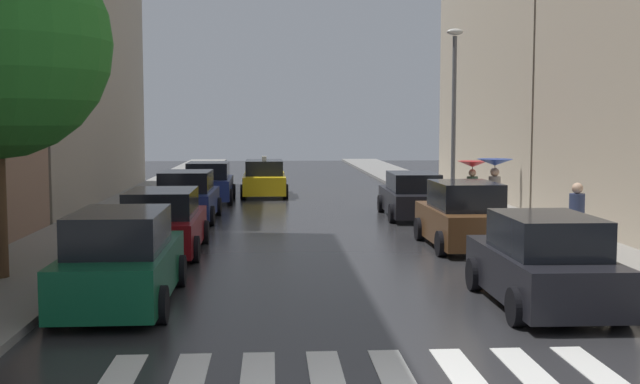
# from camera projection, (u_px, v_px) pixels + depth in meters

# --- Properties ---
(ground_plane) EXTENTS (28.00, 72.00, 0.04)m
(ground_plane) POSITION_uv_depth(u_px,v_px,m) (300.00, 204.00, 32.12)
(ground_plane) COLOR #29292B
(sidewalk_left) EXTENTS (3.00, 72.00, 0.15)m
(sidewalk_left) POSITION_uv_depth(u_px,v_px,m) (139.00, 203.00, 31.70)
(sidewalk_left) COLOR gray
(sidewalk_left) RESTS_ON ground
(sidewalk_right) EXTENTS (3.00, 72.00, 0.15)m
(sidewalk_right) POSITION_uv_depth(u_px,v_px,m) (456.00, 201.00, 32.51)
(sidewalk_right) COLOR gray
(sidewalk_right) RESTS_ON ground
(crosswalk_stripes) EXTENTS (6.75, 2.20, 0.01)m
(crosswalk_stripes) POSITION_uv_depth(u_px,v_px,m) (361.00, 375.00, 10.25)
(crosswalk_stripes) COLOR silver
(crosswalk_stripes) RESTS_ON ground
(building_left_mid) EXTENTS (6.00, 18.17, 15.05)m
(building_left_mid) POSITION_uv_depth(u_px,v_px,m) (35.00, 21.00, 32.68)
(building_left_mid) COLOR #9E9384
(building_left_mid) RESTS_ON ground
(parked_car_left_nearest) EXTENTS (2.00, 4.52, 1.74)m
(parked_car_left_nearest) POSITION_uv_depth(u_px,v_px,m) (122.00, 261.00, 14.18)
(parked_car_left_nearest) COLOR #0C4C2D
(parked_car_left_nearest) RESTS_ON ground
(parked_car_left_second) EXTENTS (2.08, 4.49, 1.63)m
(parked_car_left_second) POSITION_uv_depth(u_px,v_px,m) (163.00, 223.00, 19.82)
(parked_car_left_second) COLOR maroon
(parked_car_left_second) RESTS_ON ground
(parked_car_left_third) EXTENTS (2.10, 4.25, 1.69)m
(parked_car_left_third) POSITION_uv_depth(u_px,v_px,m) (187.00, 197.00, 26.42)
(parked_car_left_third) COLOR navy
(parked_car_left_third) RESTS_ON ground
(parked_car_left_fourth) EXTENTS (2.12, 4.08, 1.67)m
(parked_car_left_fourth) POSITION_uv_depth(u_px,v_px,m) (209.00, 183.00, 32.64)
(parked_car_left_fourth) COLOR navy
(parked_car_left_fourth) RESTS_ON ground
(parked_car_right_nearest) EXTENTS (2.00, 4.18, 1.68)m
(parked_car_right_nearest) POSITION_uv_depth(u_px,v_px,m) (543.00, 264.00, 14.03)
(parked_car_right_nearest) COLOR black
(parked_car_right_nearest) RESTS_ON ground
(parked_car_right_second) EXTENTS (2.01, 4.11, 1.76)m
(parked_car_right_second) POSITION_uv_depth(u_px,v_px,m) (463.00, 217.00, 20.67)
(parked_car_right_second) COLOR brown
(parked_car_right_second) RESTS_ON ground
(parked_car_right_third) EXTENTS (2.08, 4.79, 1.58)m
(parked_car_right_third) POSITION_uv_depth(u_px,v_px,m) (412.00, 196.00, 27.34)
(parked_car_right_third) COLOR black
(parked_car_right_third) RESTS_ON ground
(taxi_midroad) EXTENTS (2.10, 4.63, 1.81)m
(taxi_midroad) POSITION_uv_depth(u_px,v_px,m) (264.00, 179.00, 35.33)
(taxi_midroad) COLOR yellow
(taxi_midroad) RESTS_ON ground
(pedestrian_foreground) EXTENTS (0.36, 0.36, 1.75)m
(pedestrian_foreground) POSITION_uv_depth(u_px,v_px,m) (577.00, 218.00, 18.47)
(pedestrian_foreground) COLOR brown
(pedestrian_foreground) RESTS_ON sidewalk_right
(pedestrian_near_tree) EXTENTS (1.07, 1.07, 2.07)m
(pedestrian_near_tree) POSITION_uv_depth(u_px,v_px,m) (495.00, 177.00, 23.62)
(pedestrian_near_tree) COLOR gray
(pedestrian_near_tree) RESTS_ON sidewalk_right
(pedestrian_far_side) EXTENTS (0.98, 0.98, 1.90)m
(pedestrian_far_side) POSITION_uv_depth(u_px,v_px,m) (472.00, 177.00, 25.65)
(pedestrian_far_side) COLOR gray
(pedestrian_far_side) RESTS_ON sidewalk_right
(lamp_post_right) EXTENTS (0.60, 0.28, 6.57)m
(lamp_post_right) POSITION_uv_depth(u_px,v_px,m) (454.00, 105.00, 28.66)
(lamp_post_right) COLOR #595B60
(lamp_post_right) RESTS_ON sidewalk_right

